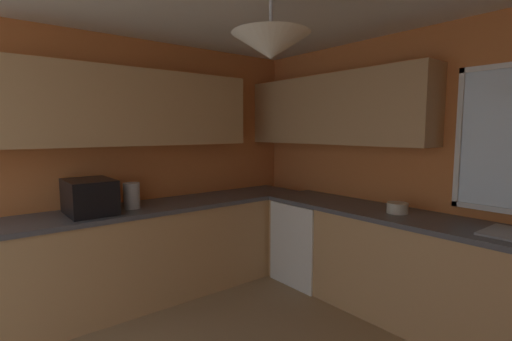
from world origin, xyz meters
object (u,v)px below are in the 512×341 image
(kettle, at_px, (132,196))
(bowl, at_px, (397,208))
(dishwasher, at_px, (310,241))
(microwave, at_px, (89,197))

(kettle, distance_m, bowl, 2.33)
(dishwasher, height_order, kettle, kettle)
(microwave, height_order, bowl, microwave)
(microwave, xyz_separation_m, kettle, (0.02, 0.35, -0.03))
(kettle, height_order, bowl, kettle)
(microwave, bearing_deg, dishwasher, 71.85)
(bowl, bearing_deg, microwave, -128.47)
(dishwasher, xyz_separation_m, bowl, (0.96, 0.03, 0.51))
(dishwasher, xyz_separation_m, kettle, (-0.64, -1.66, 0.58))
(kettle, bearing_deg, bowl, 46.54)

